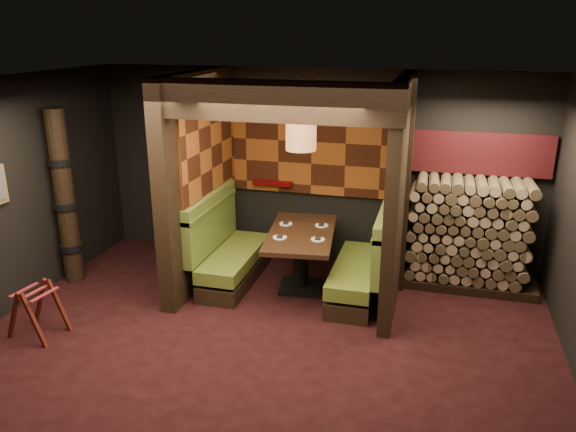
% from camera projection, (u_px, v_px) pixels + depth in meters
% --- Properties ---
extents(floor, '(6.50, 5.50, 0.02)m').
position_uv_depth(floor, '(257.00, 353.00, 6.15)').
color(floor, black).
rests_on(floor, ground).
extents(ceiling, '(6.50, 5.50, 0.02)m').
position_uv_depth(ceiling, '(252.00, 85.00, 5.23)').
color(ceiling, black).
rests_on(ceiling, ground).
extents(wall_back, '(6.50, 0.02, 2.85)m').
position_uv_depth(wall_back, '(314.00, 168.00, 8.22)').
color(wall_back, black).
rests_on(wall_back, ground).
extents(wall_front, '(6.50, 0.02, 2.85)m').
position_uv_depth(wall_front, '(101.00, 391.00, 3.17)').
color(wall_front, black).
rests_on(wall_front, ground).
extents(partition_left, '(0.20, 2.20, 2.85)m').
position_uv_depth(partition_left, '(198.00, 180.00, 7.53)').
color(partition_left, black).
rests_on(partition_left, floor).
extents(partition_right, '(0.15, 2.10, 2.85)m').
position_uv_depth(partition_right, '(398.00, 194.00, 6.93)').
color(partition_right, black).
rests_on(partition_right, floor).
extents(header_beam, '(2.85, 0.18, 0.44)m').
position_uv_depth(header_beam, '(271.00, 101.00, 5.95)').
color(header_beam, black).
rests_on(header_beam, partition_left).
extents(tapa_back_panel, '(2.40, 0.06, 1.55)m').
position_uv_depth(tapa_back_panel, '(312.00, 142.00, 8.05)').
color(tapa_back_panel, brown).
rests_on(tapa_back_panel, wall_back).
extents(tapa_side_panel, '(0.04, 1.85, 1.45)m').
position_uv_depth(tapa_side_panel, '(210.00, 147.00, 7.53)').
color(tapa_side_panel, brown).
rests_on(tapa_side_panel, partition_left).
extents(lacquer_shelf, '(0.60, 0.12, 0.07)m').
position_uv_depth(lacquer_shelf, '(273.00, 183.00, 8.34)').
color(lacquer_shelf, '#550407').
rests_on(lacquer_shelf, wall_back).
extents(booth_bench_left, '(0.68, 1.60, 1.14)m').
position_uv_depth(booth_bench_left, '(228.00, 254.00, 7.77)').
color(booth_bench_left, black).
rests_on(booth_bench_left, floor).
extents(booth_bench_right, '(0.68, 1.60, 1.14)m').
position_uv_depth(booth_bench_right, '(364.00, 268.00, 7.30)').
color(booth_bench_right, black).
rests_on(booth_bench_right, floor).
extents(dining_table, '(1.02, 1.64, 0.82)m').
position_uv_depth(dining_table, '(301.00, 248.00, 7.46)').
color(dining_table, black).
rests_on(dining_table, floor).
extents(place_settings, '(0.73, 0.77, 0.03)m').
position_uv_depth(place_settings, '(301.00, 231.00, 7.38)').
color(place_settings, white).
rests_on(place_settings, dining_table).
extents(pendant_lamp, '(0.38, 0.38, 0.93)m').
position_uv_depth(pendant_lamp, '(301.00, 132.00, 6.92)').
color(pendant_lamp, '#AD693A').
rests_on(pendant_lamp, ceiling).
extents(luggage_rack, '(0.65, 0.50, 0.66)m').
position_uv_depth(luggage_rack, '(37.00, 309.00, 6.40)').
color(luggage_rack, '#4A160B').
rests_on(luggage_rack, floor).
extents(totem_column, '(0.31, 0.31, 2.40)m').
position_uv_depth(totem_column, '(65.00, 199.00, 7.53)').
color(totem_column, black).
rests_on(totem_column, floor).
extents(firewood_stack, '(1.73, 0.70, 1.50)m').
position_uv_depth(firewood_stack, '(473.00, 234.00, 7.49)').
color(firewood_stack, black).
rests_on(firewood_stack, floor).
extents(mosaic_header, '(1.83, 0.10, 0.56)m').
position_uv_depth(mosaic_header, '(480.00, 154.00, 7.47)').
color(mosaic_header, maroon).
rests_on(mosaic_header, wall_back).
extents(bay_front_post, '(0.08, 0.08, 2.85)m').
position_uv_depth(bay_front_post, '(407.00, 189.00, 7.14)').
color(bay_front_post, black).
rests_on(bay_front_post, floor).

